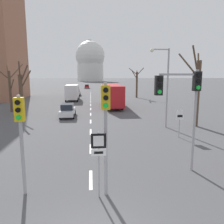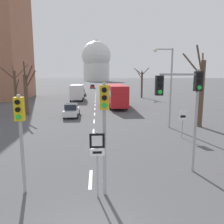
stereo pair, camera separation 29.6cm
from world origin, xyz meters
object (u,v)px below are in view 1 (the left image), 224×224
street_lamp_right (164,80)px  sedan_mid_centre (77,92)px  traffic_signal_centre_tall (106,118)px  traffic_signal_near_right (183,95)px  speed_limit_sign (180,119)px  delivery_truck (72,92)px  route_sign_post (99,153)px  traffic_signal_near_left (21,126)px  sedan_near_left (68,110)px  city_bus (112,94)px  sedan_near_right (87,87)px

street_lamp_right → sedan_mid_centre: (-10.31, 34.71, -3.77)m
traffic_signal_centre_tall → traffic_signal_near_right: (4.01, 1.94, 0.71)m
traffic_signal_centre_tall → speed_limit_sign: 10.42m
sedan_mid_centre → delivery_truck: delivery_truck is taller
route_sign_post → delivery_truck: size_ratio=0.38×
traffic_signal_near_left → speed_limit_sign: 12.55m
traffic_signal_centre_tall → traffic_signal_near_left: bearing=173.6°
sedan_mid_centre → delivery_truck: (-0.18, -10.73, 0.89)m
street_lamp_right → sedan_near_left: 12.10m
route_sign_post → city_bus: size_ratio=0.26×
route_sign_post → street_lamp_right: (6.57, 11.69, 2.69)m
traffic_signal_near_left → route_sign_post: bearing=-10.6°
traffic_signal_near_left → delivery_truck: 35.11m
route_sign_post → traffic_signal_near_left: bearing=169.4°
traffic_signal_near_left → sedan_near_right: bearing=88.9°
traffic_signal_centre_tall → street_lamp_right: 13.15m
sedan_mid_centre → sedan_near_right: bearing=86.0°
sedan_near_right → street_lamp_right: bearing=-82.6°
route_sign_post → sedan_mid_centre: size_ratio=0.61×
sedan_near_left → delivery_truck: 17.76m
delivery_truck → sedan_mid_centre: bearing=89.1°
traffic_signal_near_right → traffic_signal_near_left: traffic_signal_near_right is taller
traffic_signal_near_right → street_lamp_right: size_ratio=0.71×
city_bus → traffic_signal_near_right: bearing=-87.2°
sedan_near_left → traffic_signal_centre_tall: bearing=-79.2°
route_sign_post → delivery_truck: 35.88m
sedan_near_right → sedan_mid_centre: 29.48m
traffic_signal_near_left → city_bus: traffic_signal_near_left is taller
traffic_signal_near_right → route_sign_post: traffic_signal_near_right is taller
route_sign_post → street_lamp_right: bearing=60.7°
sedan_mid_centre → route_sign_post: bearing=-85.4°
street_lamp_right → sedan_near_left: street_lamp_right is taller
street_lamp_right → sedan_near_left: (-9.64, 6.26, -3.77)m
sedan_mid_centre → traffic_signal_near_left: bearing=-89.2°
traffic_signal_near_left → speed_limit_sign: (9.90, 7.59, -1.41)m
street_lamp_right → sedan_near_right: bearing=97.4°
traffic_signal_centre_tall → sedan_mid_centre: (-4.04, 46.20, -2.48)m
sedan_near_right → delivery_truck: (-2.21, -40.14, 0.92)m
traffic_signal_centre_tall → street_lamp_right: (6.27, 11.49, 1.30)m
sedan_near_right → route_sign_post: bearing=-88.7°
route_sign_post → traffic_signal_near_right: bearing=26.3°
route_sign_post → sedan_near_left: 18.24m
traffic_signal_near_left → sedan_near_left: (0.04, 17.37, -2.14)m
traffic_signal_centre_tall → traffic_signal_near_left: traffic_signal_centre_tall is taller
speed_limit_sign → traffic_signal_centre_tall: bearing=-129.1°
sedan_near_left → traffic_signal_near_right: bearing=-65.0°
traffic_signal_centre_tall → city_bus: size_ratio=0.43×
speed_limit_sign → delivery_truck: 29.50m
sedan_near_right → sedan_mid_centre: size_ratio=0.86×
street_lamp_right → delivery_truck: bearing=113.6°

